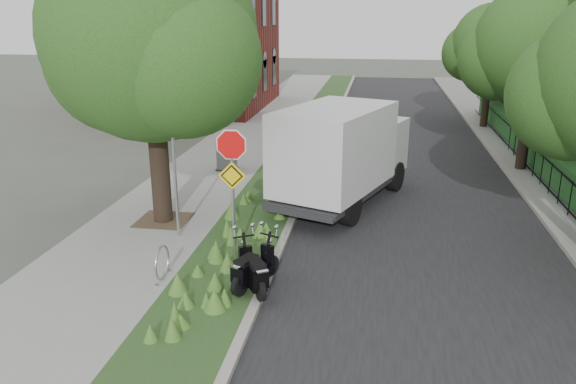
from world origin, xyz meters
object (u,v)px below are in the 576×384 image
(sign_assembly, at_px, (232,169))
(scooter_near, at_px, (254,276))
(box_truck, at_px, (342,150))
(utility_cabinet, at_px, (227,156))
(scooter_far, at_px, (251,272))

(sign_assembly, distance_m, scooter_near, 2.48)
(scooter_near, distance_m, box_truck, 6.50)
(sign_assembly, height_order, utility_cabinet, sign_assembly)
(box_truck, xyz_separation_m, utility_cabinet, (-4.34, 2.78, -1.06))
(utility_cabinet, bearing_deg, sign_assembly, -73.68)
(scooter_far, bearing_deg, utility_cabinet, 108.08)
(sign_assembly, xyz_separation_m, box_truck, (2.13, 4.78, -0.63))
(scooter_far, height_order, utility_cabinet, utility_cabinet)
(sign_assembly, distance_m, box_truck, 5.27)
(sign_assembly, relative_size, scooter_far, 2.18)
(box_truck, height_order, utility_cabinet, box_truck)
(box_truck, bearing_deg, scooter_far, -103.33)
(sign_assembly, bearing_deg, scooter_far, -62.47)
(scooter_near, xyz_separation_m, utility_cabinet, (-3.00, 9.02, 0.14))
(scooter_near, relative_size, box_truck, 0.23)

